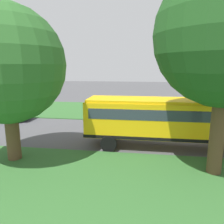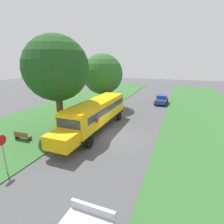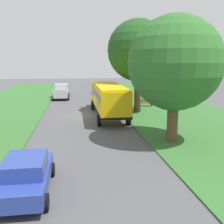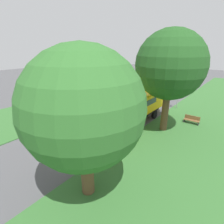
# 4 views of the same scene
# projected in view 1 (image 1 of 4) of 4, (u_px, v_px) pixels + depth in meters

# --- Properties ---
(ground_plane) EXTENTS (120.00, 120.00, 0.00)m
(ground_plane) POSITION_uv_depth(u_px,v_px,m) (181.00, 136.00, 16.47)
(ground_plane) COLOR #4C4C4F
(grass_far_side) EXTENTS (10.00, 80.00, 0.07)m
(grass_far_side) POSITION_uv_depth(u_px,v_px,m) (168.00, 112.00, 25.18)
(grass_far_side) COLOR #33662D
(grass_far_side) RESTS_ON ground
(school_bus) EXTENTS (2.85, 12.42, 3.16)m
(school_bus) POSITION_uv_depth(u_px,v_px,m) (173.00, 119.00, 13.80)
(school_bus) COLOR yellow
(school_bus) RESTS_ON ground
(car_blue_nearest) EXTENTS (2.02, 4.40, 1.56)m
(car_blue_nearest) POSITION_uv_depth(u_px,v_px,m) (7.00, 111.00, 21.23)
(car_blue_nearest) COLOR #283D93
(car_blue_nearest) RESTS_ON ground
(oak_tree_roadside_mid) EXTENTS (6.15, 6.15, 8.33)m
(oak_tree_roadside_mid) POSITION_uv_depth(u_px,v_px,m) (7.00, 65.00, 11.41)
(oak_tree_roadside_mid) COLOR brown
(oak_tree_roadside_mid) RESTS_ON ground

